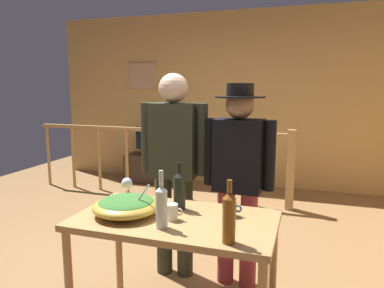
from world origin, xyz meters
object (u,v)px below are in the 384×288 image
object	(u,v)px
framed_picture	(143,76)
mug_blue	(231,209)
salad_bowl	(126,205)
tv_console	(154,168)
person_standing_left	(174,160)
wine_bottle_amber	(229,217)
wine_bottle_clear	(161,205)
serving_table	(175,231)
stair_railing	(188,154)
person_standing_right	(238,170)
flat_screen_tv	(153,139)
wine_glass	(127,185)
wine_bottle_dark	(179,190)
mug_white	(172,212)

from	to	relation	value
framed_picture	mug_blue	xyz separation A→B (m)	(2.24, -3.41, -0.90)
salad_bowl	mug_blue	world-z (taller)	salad_bowl
tv_console	person_standing_left	bearing A→B (deg)	-62.51
wine_bottle_amber	wine_bottle_clear	xyz separation A→B (m)	(-0.40, 0.07, -0.01)
tv_console	serving_table	size ratio (longest dim) A/B	0.73
salad_bowl	person_standing_left	bearing A→B (deg)	86.32
framed_picture	stair_railing	xyz separation A→B (m)	(1.12, -0.95, -1.07)
person_standing_right	framed_picture	bearing A→B (deg)	-49.68
flat_screen_tv	wine_glass	distance (m)	3.23
framed_picture	person_standing_left	size ratio (longest dim) A/B	0.30
wine_bottle_dark	person_standing_left	distance (m)	0.58
mug_blue	mug_white	distance (m)	0.37
wine_bottle_dark	mug_white	bearing A→B (deg)	-83.93
framed_picture	wine_bottle_amber	xyz separation A→B (m)	(2.31, -3.79, -0.81)
wine_bottle_amber	mug_blue	xyz separation A→B (m)	(-0.07, 0.38, -0.09)
mug_blue	serving_table	bearing A→B (deg)	-157.64
tv_console	mug_blue	world-z (taller)	mug_blue
flat_screen_tv	wine_bottle_dark	bearing A→B (deg)	-62.76
mug_blue	person_standing_right	size ratio (longest dim) A/B	0.07
framed_picture	wine_bottle_amber	distance (m)	4.51
wine_bottle_dark	wine_bottle_amber	bearing A→B (deg)	-43.69
tv_console	flat_screen_tv	distance (m)	0.49
stair_railing	tv_console	size ratio (longest dim) A/B	4.20
wine_bottle_dark	person_standing_right	distance (m)	0.60
wine_glass	mug_blue	bearing A→B (deg)	-6.04
tv_console	wine_glass	xyz separation A→B (m)	(1.17, -3.04, 0.65)
person_standing_left	framed_picture	bearing A→B (deg)	-63.19
framed_picture	mug_white	xyz separation A→B (m)	(1.91, -3.58, -0.90)
salad_bowl	wine_bottle_amber	bearing A→B (deg)	-16.28
wine_bottle_amber	mug_white	distance (m)	0.45
salad_bowl	person_standing_right	bearing A→B (deg)	51.40
person_standing_left	wine_bottle_clear	bearing A→B (deg)	103.23
tv_console	wine_bottle_dark	distance (m)	3.55
wine_glass	wine_bottle_clear	size ratio (longest dim) A/B	0.48
stair_railing	wine_bottle_dark	distance (m)	2.58
wine_bottle_amber	person_standing_right	size ratio (longest dim) A/B	0.21
framed_picture	mug_white	bearing A→B (deg)	-61.89
mug_white	salad_bowl	bearing A→B (deg)	-179.16
salad_bowl	mug_blue	bearing A→B (deg)	15.79
person_standing_left	person_standing_right	bearing A→B (deg)	176.86
framed_picture	mug_white	size ratio (longest dim) A/B	4.48
salad_bowl	wine_bottle_clear	world-z (taller)	wine_bottle_clear
framed_picture	wine_bottle_clear	size ratio (longest dim) A/B	1.50
serving_table	wine_bottle_dark	size ratio (longest dim) A/B	3.92
stair_railing	mug_white	world-z (taller)	stair_railing
framed_picture	stair_railing	size ratio (longest dim) A/B	0.13
stair_railing	person_standing_right	bearing A→B (deg)	-61.09
wine_bottle_dark	mug_white	world-z (taller)	wine_bottle_dark
tv_console	person_standing_right	bearing A→B (deg)	-54.14
flat_screen_tv	serving_table	size ratio (longest dim) A/B	0.46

